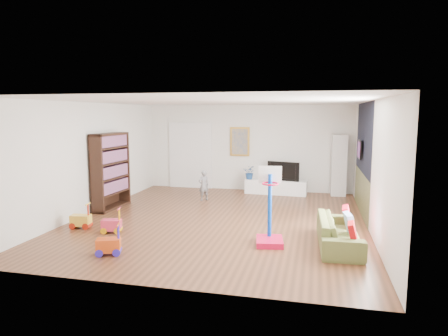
% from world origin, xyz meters
% --- Properties ---
extents(floor, '(6.50, 7.50, 0.00)m').
position_xyz_m(floor, '(0.00, 0.00, 0.00)').
color(floor, brown).
rests_on(floor, ground).
extents(ceiling, '(6.50, 7.50, 0.00)m').
position_xyz_m(ceiling, '(0.00, 0.00, 2.70)').
color(ceiling, white).
rests_on(ceiling, ground).
extents(wall_back, '(6.50, 0.00, 2.70)m').
position_xyz_m(wall_back, '(0.00, 3.75, 1.35)').
color(wall_back, silver).
rests_on(wall_back, ground).
extents(wall_front, '(6.50, 0.00, 2.70)m').
position_xyz_m(wall_front, '(0.00, -3.75, 1.35)').
color(wall_front, silver).
rests_on(wall_front, ground).
extents(wall_left, '(0.00, 7.50, 2.70)m').
position_xyz_m(wall_left, '(-3.25, 0.00, 1.35)').
color(wall_left, silver).
rests_on(wall_left, ground).
extents(wall_right, '(0.00, 7.50, 2.70)m').
position_xyz_m(wall_right, '(3.25, 0.00, 1.35)').
color(wall_right, white).
rests_on(wall_right, ground).
extents(navy_accent, '(0.01, 3.20, 1.70)m').
position_xyz_m(navy_accent, '(3.23, 1.40, 1.85)').
color(navy_accent, black).
rests_on(navy_accent, wall_right).
extents(olive_wainscot, '(0.01, 3.20, 1.00)m').
position_xyz_m(olive_wainscot, '(3.23, 1.40, 0.50)').
color(olive_wainscot, brown).
rests_on(olive_wainscot, wall_right).
extents(doorway, '(1.45, 0.06, 2.10)m').
position_xyz_m(doorway, '(-1.90, 3.71, 1.05)').
color(doorway, white).
rests_on(doorway, ground).
extents(painting_back, '(0.62, 0.06, 0.92)m').
position_xyz_m(painting_back, '(-0.25, 3.71, 1.55)').
color(painting_back, gold).
rests_on(painting_back, wall_back).
extents(artwork_right, '(0.04, 0.56, 0.46)m').
position_xyz_m(artwork_right, '(3.17, 1.60, 1.55)').
color(artwork_right, '#7F3F8C').
rests_on(artwork_right, wall_right).
extents(media_console, '(1.88, 0.57, 0.43)m').
position_xyz_m(media_console, '(0.96, 3.27, 0.22)').
color(media_console, white).
rests_on(media_console, ground).
extents(tall_cabinet, '(0.44, 0.44, 1.83)m').
position_xyz_m(tall_cabinet, '(2.80, 3.48, 0.91)').
color(tall_cabinet, silver).
rests_on(tall_cabinet, ground).
extents(bookshelf, '(0.41, 1.35, 1.94)m').
position_xyz_m(bookshelf, '(-2.99, 0.45, 0.97)').
color(bookshelf, black).
rests_on(bookshelf, ground).
extents(sofa, '(0.80, 1.87, 0.54)m').
position_xyz_m(sofa, '(2.58, -1.33, 0.27)').
color(sofa, '#616B34').
rests_on(sofa, ground).
extents(basketball_hoop, '(0.59, 0.68, 1.46)m').
position_xyz_m(basketball_hoop, '(1.32, -1.52, 0.73)').
color(basketball_hoop, red).
rests_on(basketball_hoop, ground).
extents(ride_on_yellow, '(0.43, 0.30, 0.54)m').
position_xyz_m(ride_on_yellow, '(-2.74, -1.36, 0.27)').
color(ride_on_yellow, gold).
rests_on(ride_on_yellow, ground).
extents(ride_on_orange, '(0.46, 0.37, 0.54)m').
position_xyz_m(ride_on_orange, '(-1.33, -2.71, 0.27)').
color(ride_on_orange, '#D54A15').
rests_on(ride_on_orange, ground).
extents(ride_on_pink, '(0.43, 0.32, 0.51)m').
position_xyz_m(ride_on_pink, '(-1.93, -1.52, 0.26)').
color(ride_on_pink, '#E43655').
rests_on(ride_on_pink, ground).
extents(child, '(0.37, 0.36, 0.85)m').
position_xyz_m(child, '(-0.93, 1.89, 0.43)').
color(child, slate).
rests_on(child, ground).
extents(tv, '(0.99, 0.39, 0.57)m').
position_xyz_m(tv, '(1.20, 3.28, 0.72)').
color(tv, black).
rests_on(tv, media_console).
extents(vase_plant, '(0.43, 0.38, 0.43)m').
position_xyz_m(vase_plant, '(0.16, 3.23, 0.65)').
color(vase_plant, navy).
rests_on(vase_plant, media_console).
extents(pillow_left, '(0.13, 0.37, 0.36)m').
position_xyz_m(pillow_left, '(2.77, -1.88, 0.42)').
color(pillow_left, '#B30C0F').
rests_on(pillow_left, sofa).
extents(pillow_center, '(0.16, 0.41, 0.40)m').
position_xyz_m(pillow_center, '(2.76, -1.29, 0.42)').
color(pillow_center, silver).
rests_on(pillow_center, sofa).
extents(pillow_right, '(0.14, 0.42, 0.41)m').
position_xyz_m(pillow_right, '(2.76, -0.77, 0.42)').
color(pillow_right, '#B80819').
rests_on(pillow_right, sofa).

